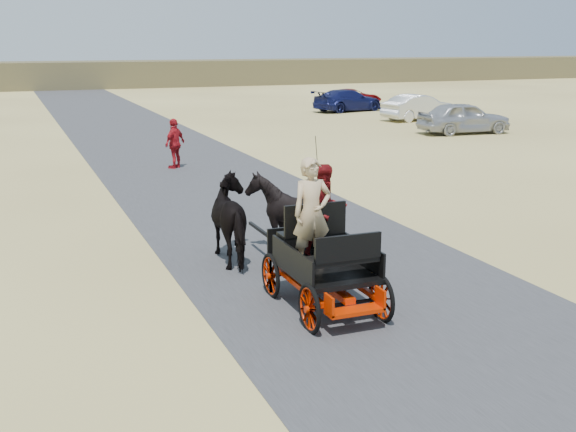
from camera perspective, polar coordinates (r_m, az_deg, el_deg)
name	(u,v)px	position (r m, az deg, el deg)	size (l,w,h in m)	color
ground	(456,353)	(10.72, 13.13, -10.46)	(140.00, 140.00, 0.00)	tan
road	(456,352)	(10.72, 13.13, -10.44)	(6.00, 140.00, 0.01)	#38383A
ridge_far	(65,75)	(70.26, -17.18, 10.60)	(140.00, 6.00, 2.40)	brown
carriage	(324,287)	(12.00, 2.82, -5.59)	(1.30, 2.40, 0.72)	black
horse_left	(236,220)	(14.36, -4.10, -0.32)	(0.91, 2.01, 1.70)	black
horse_right	(288,215)	(14.71, -0.01, 0.06)	(1.37, 1.54, 1.70)	black
driver_man	(312,213)	(11.61, 1.90, 0.24)	(0.66, 0.43, 1.80)	tan
passenger_woman	(326,210)	(12.32, 3.01, 0.49)	(0.77, 0.60, 1.58)	#660C0F
pedestrian	(175,144)	(25.22, -8.93, 5.68)	(1.01, 0.42, 1.73)	maroon
car_a	(464,118)	(35.42, 13.73, 7.56)	(1.77, 4.40, 1.50)	#B2B2B7
car_b	(419,107)	(40.91, 10.29, 8.45)	(1.49, 4.29, 1.41)	silver
car_c	(348,100)	(45.48, 4.77, 9.09)	(1.89, 4.65, 1.35)	navy
car_d	(352,97)	(49.46, 5.08, 9.33)	(1.88, 4.08, 1.13)	maroon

